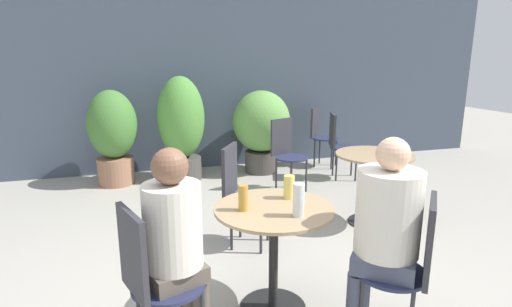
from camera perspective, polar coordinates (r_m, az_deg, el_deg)
storefront_wall at (r=5.88m, az=-10.63°, el=12.22°), size 10.00×0.06×3.00m
cafe_table_near at (r=2.56m, az=2.55°, el=-11.46°), size 0.75×0.75×0.71m
cafe_table_far at (r=4.05m, az=16.43°, el=-2.55°), size 0.74×0.74×0.71m
bistro_chair_0 at (r=2.21m, az=-14.79°, el=-16.25°), size 0.44×0.42×0.89m
bistro_chair_1 at (r=2.42m, az=21.16°, el=-13.97°), size 0.46×0.45×0.89m
bistro_chair_2 at (r=3.44m, az=-2.39°, el=-4.79°), size 0.45×0.44×0.89m
bistro_chair_3 at (r=5.47m, az=11.70°, el=1.85°), size 0.43×0.42×0.89m
bistro_chair_4 at (r=6.09m, az=9.16°, el=3.13°), size 0.46×0.46×0.89m
bistro_chair_5 at (r=4.88m, az=4.34°, el=0.70°), size 0.43×0.45×0.89m
seated_person_0 at (r=2.18m, az=-11.41°, el=-11.37°), size 0.36×0.34×1.18m
seated_person_1 at (r=2.35m, az=17.88°, el=-9.69°), size 0.45×0.45×1.21m
beer_glass_0 at (r=2.42m, az=-1.84°, el=-6.35°), size 0.06×0.06×0.16m
beer_glass_1 at (r=2.34m, az=6.12°, el=-6.62°), size 0.07×0.07×0.20m
beer_glass_2 at (r=2.63m, az=4.74°, el=-4.78°), size 0.07×0.07×0.16m
potted_plant_0 at (r=5.41m, az=-19.78°, el=2.77°), size 0.62×0.62×1.22m
potted_plant_1 at (r=5.38m, az=-10.62°, el=3.97°), size 0.62×0.62×1.38m
potted_plant_2 at (r=5.66m, az=0.78°, el=4.01°), size 0.81×0.81×1.17m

